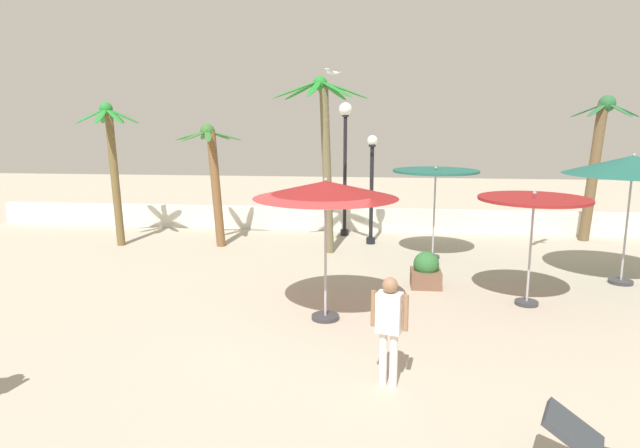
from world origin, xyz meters
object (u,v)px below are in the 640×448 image
object	(u,v)px
planter	(426,271)
patio_umbrella_3	(436,175)
patio_umbrella_2	(534,206)
palm_tree_1	(112,154)
guest_1	(389,321)
patio_umbrella_0	(326,191)
palm_tree_3	(213,169)
lamp_post_0	(372,183)
palm_tree_2	(325,140)
lamp_post_1	(345,147)
patio_umbrella_1	(633,166)
seagull_0	(333,73)
palm_tree_0	(597,153)

from	to	relation	value
planter	patio_umbrella_3	bearing A→B (deg)	81.49
patio_umbrella_2	palm_tree_1	size ratio (longest dim) A/B	0.55
guest_1	planter	distance (m)	5.13
patio_umbrella_2	palm_tree_1	world-z (taller)	palm_tree_1
patio_umbrella_0	patio_umbrella_2	world-z (taller)	patio_umbrella_0
palm_tree_3	lamp_post_0	bearing A→B (deg)	9.74
palm_tree_2	palm_tree_3	world-z (taller)	palm_tree_2
lamp_post_1	guest_1	distance (m)	10.89
patio_umbrella_1	patio_umbrella_3	distance (m)	4.74
guest_1	seagull_0	world-z (taller)	seagull_0
patio_umbrella_0	lamp_post_1	world-z (taller)	lamp_post_1
patio_umbrella_0	lamp_post_0	bearing A→B (deg)	83.56
patio_umbrella_3	palm_tree_0	bearing A→B (deg)	28.78
planter	palm_tree_3	bearing A→B (deg)	149.80
lamp_post_0	palm_tree_0	bearing A→B (deg)	10.03
patio_umbrella_0	palm_tree_0	world-z (taller)	palm_tree_0
lamp_post_1	seagull_0	bearing A→B (deg)	-153.61
patio_umbrella_1	palm_tree_3	bearing A→B (deg)	165.48
palm_tree_1	lamp_post_1	xyz separation A→B (m)	(6.98, 2.24, 0.14)
patio_umbrella_1	lamp_post_1	bearing A→B (deg)	145.29
palm_tree_1	palm_tree_3	distance (m)	3.12
palm_tree_0	planter	size ratio (longest dim) A/B	5.45
palm_tree_1	seagull_0	world-z (taller)	seagull_0
patio_umbrella_1	palm_tree_2	size ratio (longest dim) A/B	0.61
lamp_post_1	palm_tree_1	bearing A→B (deg)	-162.21
patio_umbrella_1	lamp_post_1	xyz separation A→B (m)	(-6.98, 4.83, 0.17)
seagull_0	palm_tree_1	bearing A→B (deg)	-162.77
palm_tree_0	palm_tree_1	world-z (taller)	palm_tree_0
patio_umbrella_3	lamp_post_1	size ratio (longest dim) A/B	0.59
palm_tree_2	patio_umbrella_2	bearing A→B (deg)	-41.48
palm_tree_0	lamp_post_0	distance (m)	7.26
patio_umbrella_1	guest_1	bearing A→B (deg)	-134.29
patio_umbrella_1	palm_tree_2	world-z (taller)	palm_tree_2
patio_umbrella_0	palm_tree_2	xyz separation A→B (m)	(-0.58, 5.52, 0.74)
lamp_post_0	planter	xyz separation A→B (m)	(1.37, -4.43, -1.56)
patio_umbrella_0	palm_tree_1	size ratio (longest dim) A/B	0.64
seagull_0	planter	xyz separation A→B (m)	(2.68, -5.42, -4.97)
palm_tree_0	lamp_post_0	size ratio (longest dim) A/B	1.36
patio_umbrella_3	lamp_post_1	xyz separation A→B (m)	(-2.70, 2.85, 0.63)
patio_umbrella_3	palm_tree_2	distance (m)	3.29
patio_umbrella_2	lamp_post_0	distance (m)	6.46
palm_tree_3	planter	xyz separation A→B (m)	(6.19, -3.60, -2.03)
patio_umbrella_3	palm_tree_1	distance (m)	9.71
patio_umbrella_3	palm_tree_0	distance (m)	6.08
palm_tree_0	seagull_0	distance (m)	8.78
patio_umbrella_1	palm_tree_1	bearing A→B (deg)	169.48
patio_umbrella_0	palm_tree_3	size ratio (longest dim) A/B	0.74
palm_tree_2	palm_tree_1	bearing A→B (deg)	178.04
patio_umbrella_1	seagull_0	size ratio (longest dim) A/B	2.47
palm_tree_1	palm_tree_3	bearing A→B (deg)	4.19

